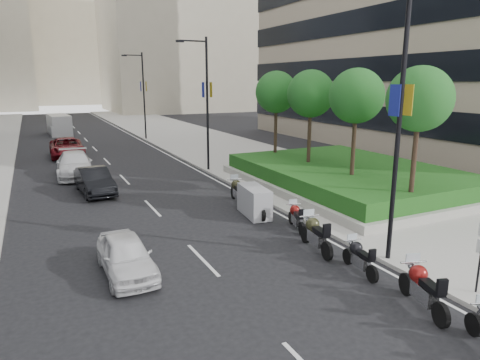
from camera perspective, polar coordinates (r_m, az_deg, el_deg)
ground at (r=12.95m, az=8.12°, el=-15.73°), size 160.00×160.00×0.00m
sidewalk_right at (r=42.71m, az=-4.33°, el=4.85°), size 10.00×100.00×0.15m
lane_edge at (r=41.09m, az=-11.23°, el=4.21°), size 0.12×100.00×0.01m
lane_centre at (r=40.13m, az=-18.43°, el=3.57°), size 0.12×100.00×0.01m
building_cream_right at (r=94.49m, az=-8.62°, el=20.19°), size 28.00×24.00×36.00m
building_cream_centre at (r=130.23m, az=-23.14°, el=17.80°), size 30.00×24.00×38.00m
planter at (r=26.06m, az=14.22°, el=-0.27°), size 10.00×14.00×0.40m
hedge at (r=25.94m, az=14.30°, el=1.02°), size 9.40×13.40×0.80m
tree_0 at (r=20.06m, az=22.83°, el=9.86°), size 2.80×2.80×6.30m
tree_1 at (r=22.91m, az=15.26°, el=10.71°), size 2.80×2.80×6.30m
tree_2 at (r=26.07m, az=9.42°, el=11.23°), size 2.80×2.80×6.30m
tree_3 at (r=29.43m, az=4.85°, el=11.56°), size 2.80×2.80×6.30m
lamp_post_0 at (r=14.86m, az=20.09°, el=7.89°), size 2.34×0.45×9.00m
lamp_post_1 at (r=29.34m, az=-4.68°, el=10.86°), size 2.34×0.45×9.00m
lamp_post_2 at (r=46.57m, az=-12.91°, el=11.42°), size 2.34×0.45×9.00m
motorcycle_1 at (r=13.18m, az=23.15°, el=-13.07°), size 0.99×2.32×1.19m
motorcycle_2 at (r=14.85m, az=15.62°, el=-9.90°), size 0.67×2.00×1.00m
motorcycle_3 at (r=16.27m, az=10.02°, el=-7.11°), size 0.81×2.43×1.21m
motorcycle_4 at (r=18.44m, az=7.50°, el=-4.92°), size 0.79×1.98×1.01m
motorcycle_5 at (r=20.01m, az=1.92°, el=-2.90°), size 1.19×2.41×1.39m
motorcycle_6 at (r=22.14m, az=-0.35°, el=-1.48°), size 0.78×2.34×1.17m
car_a at (r=14.65m, az=-14.97°, el=-9.72°), size 1.56×3.80×1.29m
car_b at (r=25.27m, az=-18.84°, el=-0.13°), size 1.87×4.50×1.45m
car_c at (r=30.34m, az=-21.19°, el=1.95°), size 2.56×5.57×1.58m
car_d at (r=38.44m, az=-22.09°, el=4.06°), size 2.66×5.65×1.56m
delivery_van at (r=54.32m, az=-22.94°, el=6.70°), size 2.49×5.63×2.30m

